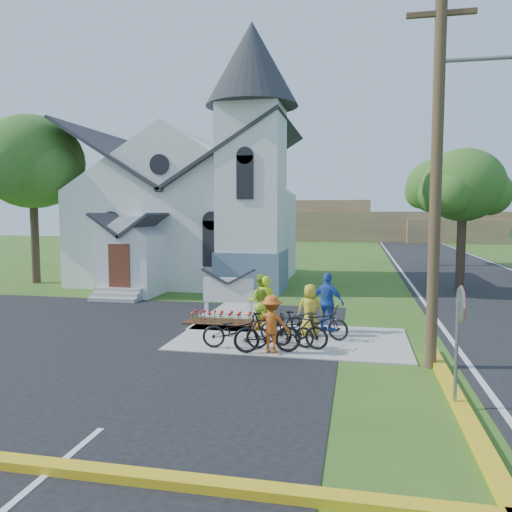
% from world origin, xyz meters
% --- Properties ---
extents(ground, '(120.00, 120.00, 0.00)m').
position_xyz_m(ground, '(0.00, 0.00, 0.00)').
color(ground, '#305C1A').
rests_on(ground, ground).
extents(road, '(8.00, 90.00, 0.02)m').
position_xyz_m(road, '(10.00, 15.00, 0.01)').
color(road, black).
rests_on(road, ground).
extents(sidewalk, '(7.00, 4.00, 0.05)m').
position_xyz_m(sidewalk, '(1.50, 0.50, 0.03)').
color(sidewalk, '#A3A093').
rests_on(sidewalk, ground).
extents(church, '(12.35, 12.00, 13.00)m').
position_xyz_m(church, '(-5.48, 12.48, 5.25)').
color(church, white).
rests_on(church, ground).
extents(church_sign, '(2.20, 0.40, 1.70)m').
position_xyz_m(church_sign, '(-1.20, 3.20, 1.03)').
color(church_sign, '#A3A093').
rests_on(church_sign, ground).
extents(flower_bed, '(2.60, 1.10, 0.07)m').
position_xyz_m(flower_bed, '(-1.20, 2.30, 0.04)').
color(flower_bed, '#331C0D').
rests_on(flower_bed, ground).
extents(utility_pole, '(3.45, 0.28, 10.00)m').
position_xyz_m(utility_pole, '(5.36, -1.50, 5.40)').
color(utility_pole, '#463323').
rests_on(utility_pole, ground).
extents(stop_sign, '(0.11, 0.76, 2.48)m').
position_xyz_m(stop_sign, '(5.43, -4.20, 1.78)').
color(stop_sign, gray).
rests_on(stop_sign, ground).
extents(tree_lot_corner, '(5.60, 5.60, 9.15)m').
position_xyz_m(tree_lot_corner, '(-14.00, 10.00, 6.60)').
color(tree_lot_corner, '#33241C').
rests_on(tree_lot_corner, ground).
extents(tree_road_near, '(4.00, 4.00, 7.05)m').
position_xyz_m(tree_road_near, '(8.50, 12.00, 5.21)').
color(tree_road_near, '#33241C').
rests_on(tree_road_near, ground).
extents(tree_road_mid, '(4.40, 4.40, 7.80)m').
position_xyz_m(tree_road_mid, '(9.00, 24.00, 5.78)').
color(tree_road_mid, '#33241C').
rests_on(tree_road_mid, ground).
extents(distant_hills, '(61.00, 10.00, 5.60)m').
position_xyz_m(distant_hills, '(3.36, 56.33, 2.17)').
color(distant_hills, brown).
rests_on(distant_hills, ground).
extents(cyclist_0, '(0.75, 0.59, 1.80)m').
position_xyz_m(cyclist_0, '(0.53, 1.38, 0.95)').
color(cyclist_0, '#BBEB1B').
rests_on(cyclist_0, sidewalk).
extents(bike_0, '(1.96, 0.91, 0.99)m').
position_xyz_m(bike_0, '(0.10, -0.91, 0.55)').
color(bike_0, black).
rests_on(bike_0, sidewalk).
extents(cyclist_1, '(0.96, 0.78, 1.84)m').
position_xyz_m(cyclist_1, '(0.36, 1.45, 0.97)').
color(cyclist_1, '#88B622').
rests_on(cyclist_1, sidewalk).
extents(bike_1, '(1.94, 1.02, 1.12)m').
position_xyz_m(bike_1, '(1.07, -1.20, 0.61)').
color(bike_1, black).
rests_on(bike_1, sidewalk).
extents(cyclist_2, '(1.22, 0.88, 1.92)m').
position_xyz_m(cyclist_2, '(2.53, 1.58, 1.01)').
color(cyclist_2, blue).
rests_on(cyclist_2, sidewalk).
extents(bike_2, '(1.88, 1.22, 0.93)m').
position_xyz_m(bike_2, '(1.46, -0.28, 0.52)').
color(bike_2, black).
rests_on(bike_2, sidewalk).
extents(cyclist_3, '(1.03, 0.61, 1.59)m').
position_xyz_m(cyclist_3, '(1.17, -1.12, 0.84)').
color(cyclist_3, '#CD5616').
rests_on(cyclist_3, sidewalk).
extents(bike_3, '(1.80, 0.83, 1.05)m').
position_xyz_m(bike_3, '(1.85, -0.53, 0.57)').
color(bike_3, black).
rests_on(bike_3, sidewalk).
extents(cyclist_4, '(0.80, 0.53, 1.62)m').
position_xyz_m(cyclist_4, '(2.03, 0.99, 0.86)').
color(cyclist_4, gold).
rests_on(cyclist_4, sidewalk).
extents(bike_4, '(2.07, 1.35, 1.03)m').
position_xyz_m(bike_4, '(2.32, 0.77, 0.56)').
color(bike_4, black).
rests_on(bike_4, sidewalk).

